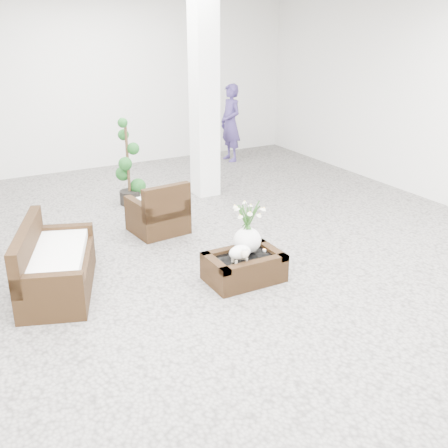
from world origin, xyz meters
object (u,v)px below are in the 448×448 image
coffee_table (244,268)px  armchair (157,207)px  topiary (128,163)px  loveseat (57,259)px

coffee_table → armchair: (-0.31, 1.98, 0.24)m
armchair → topiary: bearing=-98.5°
coffee_table → loveseat: (-2.03, 0.81, 0.25)m
coffee_table → armchair: 2.02m
coffee_table → topiary: bearing=94.3°
coffee_table → armchair: size_ratio=1.14×
coffee_table → topiary: size_ratio=0.62×
loveseat → topiary: bearing=-15.0°
armchair → loveseat: bearing=28.1°
coffee_table → loveseat: size_ratio=0.59×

